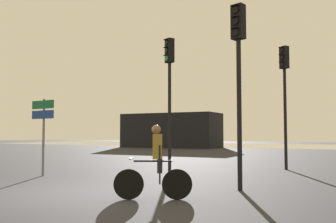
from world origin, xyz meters
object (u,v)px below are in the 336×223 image
object	(u,v)px
traffic_light_far_right	(285,84)
direction_sign_post	(43,123)
cyclist	(156,162)
distant_building	(171,131)
traffic_light_near_right	(239,61)
traffic_light_center	(169,80)

from	to	relation	value
traffic_light_far_right	direction_sign_post	world-z (taller)	traffic_light_far_right
cyclist	distant_building	bearing A→B (deg)	-0.66
direction_sign_post	cyclist	bearing A→B (deg)	164.75
distant_building	direction_sign_post	distance (m)	26.13
cyclist	traffic_light_near_right	bearing A→B (deg)	-57.81
traffic_light_near_right	direction_sign_post	bearing A→B (deg)	15.16
distant_building	cyclist	bearing A→B (deg)	-63.71
cyclist	traffic_light_far_right	bearing A→B (deg)	-35.97
distant_building	direction_sign_post	world-z (taller)	distant_building
traffic_light_near_right	traffic_light_center	world-z (taller)	traffic_light_center
distant_building	traffic_light_center	world-z (taller)	traffic_light_center
traffic_light_center	cyclist	size ratio (longest dim) A/B	3.06
distant_building	cyclist	world-z (taller)	distant_building
traffic_light_near_right	traffic_light_center	size ratio (longest dim) A/B	0.96
distant_building	traffic_light_center	size ratio (longest dim) A/B	2.00
traffic_light_far_right	direction_sign_post	xyz separation A→B (m)	(-6.91, -6.05, -1.60)
traffic_light_near_right	traffic_light_center	xyz separation A→B (m)	(-3.52, 2.99, 0.13)
distant_building	cyclist	size ratio (longest dim) A/B	6.11
traffic_light_near_right	traffic_light_center	bearing A→B (deg)	-24.50
traffic_light_near_right	distant_building	bearing A→B (deg)	-43.86
traffic_light_near_right	traffic_light_center	distance (m)	4.62
traffic_light_center	traffic_light_far_right	xyz separation A→B (m)	(3.58, 3.14, -0.01)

